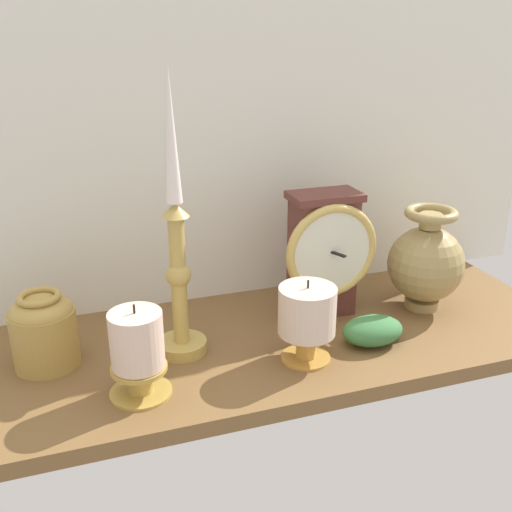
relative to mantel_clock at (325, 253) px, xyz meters
The scene contains 9 objects.
ground_plane 17.56cm from the mantel_clock, 157.83° to the right, with size 100.00×36.00×2.40cm, color brown.
back_wall 28.00cm from the mantel_clock, 130.20° to the left, with size 120.00×2.00×65.00cm, color white.
mantel_clock is the anchor object (origin of this frame).
candlestick_tall_left 26.18cm from the mantel_clock, 168.60° to the right, with size 7.49×7.49×41.71cm.
brass_vase_bulbous 18.01cm from the mantel_clock, 10.72° to the right, with size 12.96×12.96×17.87cm.
brass_vase_jar 45.00cm from the mantel_clock, behind, with size 9.33×9.33×11.23cm.
pillar_candle_front 15.92cm from the mantel_clock, 123.77° to the right, with size 8.39×8.39×12.67cm.
pillar_candle_near_clock 36.05cm from the mantel_clock, 157.30° to the right, with size 8.35×8.35×13.20cm.
ivy_sprig 15.09cm from the mantel_clock, 75.52° to the right, with size 9.78×6.84×4.33cm.
Camera 1 is at (-28.58, -78.21, 46.37)cm, focal length 41.82 mm.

